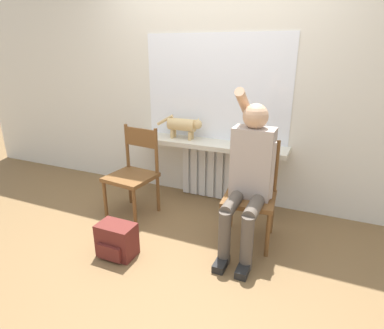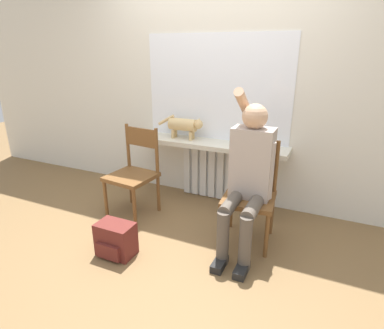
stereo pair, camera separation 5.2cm
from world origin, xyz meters
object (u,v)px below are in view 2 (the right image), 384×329
object	(u,v)px
cat	(185,125)
person	(249,173)
chair_right	(250,193)
chair_left	(134,172)
backpack	(116,240)

from	to	relation	value
cat	person	bearing A→B (deg)	-36.90
chair_right	chair_left	bearing A→B (deg)	174.66
backpack	chair_right	bearing A→B (deg)	36.87
chair_left	chair_right	xyz separation A→B (m)	(1.21, 0.00, 0.00)
chair_right	person	distance (m)	0.25
chair_left	chair_right	size ratio (longest dim) A/B	1.00
cat	chair_right	bearing A→B (deg)	-32.43
person	chair_left	bearing A→B (deg)	174.88
chair_left	person	bearing A→B (deg)	1.24
person	backpack	bearing A→B (deg)	-147.77
person	backpack	distance (m)	1.24
cat	backpack	size ratio (longest dim) A/B	1.75
backpack	cat	bearing A→B (deg)	88.98
person	cat	distance (m)	1.16
chair_right	backpack	xyz separation A→B (m)	(-0.93, -0.70, -0.31)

